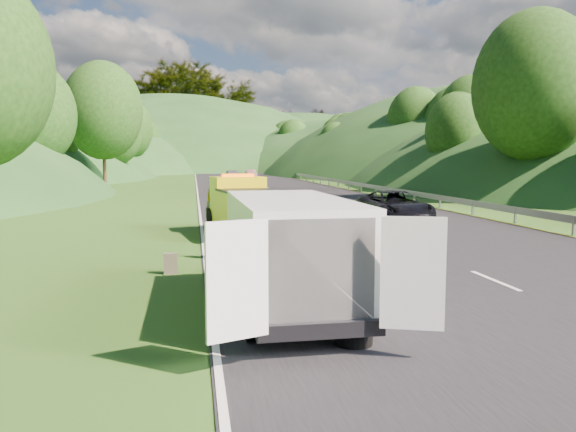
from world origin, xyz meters
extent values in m
plane|color=#38661E|center=(0.00, 0.00, 0.00)|extent=(320.00, 320.00, 0.00)
cube|color=black|center=(3.00, 40.00, 0.01)|extent=(14.00, 200.00, 0.02)
cube|color=gray|center=(10.30, 52.50, 0.00)|extent=(0.06, 140.00, 1.52)
cylinder|color=black|center=(-3.46, 8.75, 0.47)|extent=(0.48, 0.97, 0.93)
cylinder|color=black|center=(-1.71, 9.04, 0.47)|extent=(0.48, 0.97, 0.93)
cylinder|color=black|center=(-2.84, 5.08, 0.47)|extent=(0.48, 0.97, 0.93)
cylinder|color=black|center=(-1.09, 5.37, 0.47)|extent=(0.48, 0.97, 0.93)
cube|color=yellow|center=(-2.45, 8.12, 1.35)|extent=(2.22, 1.80, 1.77)
cube|color=yellow|center=(-2.10, 6.05, 1.12)|extent=(2.55, 3.46, 1.21)
cube|color=black|center=(-2.10, 6.05, 1.77)|extent=(2.55, 3.46, 0.09)
cube|color=black|center=(-2.64, 9.22, 0.84)|extent=(2.02, 1.41, 0.65)
cube|color=black|center=(-2.73, 9.77, 0.65)|extent=(1.96, 0.51, 0.47)
cube|color=yellow|center=(-2.69, 9.54, 1.44)|extent=(1.96, 1.03, 1.02)
cube|color=orange|center=(-2.45, 8.12, 2.28)|extent=(1.32, 0.45, 0.15)
cube|color=black|center=(-2.56, 8.76, 1.68)|extent=(1.76, 0.37, 0.84)
cylinder|color=black|center=(-3.30, -2.09, 0.39)|extent=(0.31, 0.79, 0.79)
cylinder|color=black|center=(-1.53, -2.07, 0.39)|extent=(0.31, 0.79, 0.79)
cylinder|color=black|center=(-3.25, -5.43, 0.39)|extent=(0.31, 0.79, 0.79)
cylinder|color=black|center=(-1.48, -5.41, 0.39)|extent=(0.31, 0.79, 0.79)
cube|color=white|center=(-2.39, -3.85, 1.33)|extent=(2.08, 5.14, 1.82)
cube|color=white|center=(-2.43, -1.14, 0.93)|extent=(1.98, 0.91, 0.98)
cube|color=black|center=(-2.42, -1.34, 1.72)|extent=(1.82, 0.36, 0.82)
cube|color=black|center=(-2.35, -6.35, 1.33)|extent=(1.67, 0.12, 1.57)
cube|color=white|center=(-3.63, -6.81, 1.33)|extent=(0.89, 0.39, 1.67)
cube|color=white|center=(-1.07, -6.78, 1.33)|extent=(0.90, 0.36, 1.67)
cube|color=black|center=(-2.35, -6.45, 0.44)|extent=(1.97, 0.17, 0.25)
imported|color=white|center=(-2.98, 1.76, 0.00)|extent=(0.52, 0.68, 1.77)
imported|color=tan|center=(-2.21, 0.32, 0.00)|extent=(0.60, 0.59, 0.98)
imported|color=black|center=(-1.38, -4.51, 0.00)|extent=(1.17, 0.69, 1.80)
cube|color=#63624A|center=(-4.83, 0.21, 0.28)|extent=(0.34, 0.19, 0.55)
cylinder|color=black|center=(-1.70, -5.93, 0.00)|extent=(0.61, 0.61, 0.20)
imported|color=black|center=(4.90, 10.15, 0.00)|extent=(2.46, 5.25, 1.45)
imported|color=#4E4F54|center=(0.33, 51.55, 0.00)|extent=(1.88, 4.68, 1.59)
imported|color=brown|center=(3.76, 64.31, 0.00)|extent=(1.36, 3.90, 1.28)
camera|label=1|loc=(-4.20, -14.40, 3.02)|focal=35.00mm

